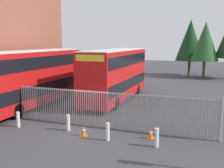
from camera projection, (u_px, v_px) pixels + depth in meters
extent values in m
plane|color=#3D3D42|center=(128.00, 100.00, 23.83)|extent=(100.00, 100.00, 0.00)
cylinder|color=gray|center=(1.00, 100.00, 18.56)|extent=(0.06, 0.06, 2.20)
cylinder|color=gray|center=(2.00, 100.00, 18.51)|extent=(0.06, 0.06, 2.20)
cylinder|color=gray|center=(4.00, 100.00, 18.46)|extent=(0.06, 0.06, 2.20)
cylinder|color=gray|center=(5.00, 101.00, 18.41)|extent=(0.06, 0.06, 2.20)
cylinder|color=gray|center=(7.00, 101.00, 18.36)|extent=(0.06, 0.06, 2.20)
cylinder|color=gray|center=(9.00, 101.00, 18.32)|extent=(0.06, 0.06, 2.20)
cylinder|color=gray|center=(10.00, 101.00, 18.27)|extent=(0.06, 0.06, 2.20)
cylinder|color=gray|center=(12.00, 101.00, 18.22)|extent=(0.06, 0.06, 2.20)
cylinder|color=gray|center=(14.00, 101.00, 18.17)|extent=(0.06, 0.06, 2.20)
cylinder|color=gray|center=(15.00, 101.00, 18.12)|extent=(0.06, 0.06, 2.20)
cylinder|color=gray|center=(17.00, 102.00, 18.08)|extent=(0.06, 0.06, 2.20)
cylinder|color=gray|center=(19.00, 102.00, 18.03)|extent=(0.06, 0.06, 2.20)
cylinder|color=gray|center=(21.00, 102.00, 17.98)|extent=(0.06, 0.06, 2.20)
cylinder|color=gray|center=(22.00, 102.00, 17.93)|extent=(0.06, 0.06, 2.20)
cylinder|color=gray|center=(24.00, 102.00, 17.88)|extent=(0.06, 0.06, 2.20)
cylinder|color=gray|center=(26.00, 102.00, 17.84)|extent=(0.06, 0.06, 2.20)
cylinder|color=gray|center=(28.00, 103.00, 17.79)|extent=(0.06, 0.06, 2.20)
cylinder|color=gray|center=(29.00, 103.00, 17.74)|extent=(0.06, 0.06, 2.20)
cylinder|color=gray|center=(31.00, 103.00, 17.69)|extent=(0.06, 0.06, 2.20)
cylinder|color=gray|center=(33.00, 103.00, 17.64)|extent=(0.06, 0.06, 2.20)
cylinder|color=gray|center=(35.00, 103.00, 17.60)|extent=(0.06, 0.06, 2.20)
cylinder|color=gray|center=(36.00, 103.00, 17.55)|extent=(0.06, 0.06, 2.20)
cylinder|color=gray|center=(38.00, 104.00, 17.50)|extent=(0.06, 0.06, 2.20)
cylinder|color=gray|center=(40.00, 104.00, 17.45)|extent=(0.06, 0.06, 2.20)
cylinder|color=gray|center=(42.00, 104.00, 17.40)|extent=(0.06, 0.06, 2.20)
cylinder|color=gray|center=(44.00, 104.00, 17.36)|extent=(0.06, 0.06, 2.20)
cylinder|color=gray|center=(46.00, 104.00, 17.31)|extent=(0.06, 0.06, 2.20)
cylinder|color=gray|center=(47.00, 104.00, 17.26)|extent=(0.06, 0.06, 2.20)
cylinder|color=gray|center=(49.00, 105.00, 17.21)|extent=(0.06, 0.06, 2.20)
cylinder|color=gray|center=(51.00, 105.00, 17.16)|extent=(0.06, 0.06, 2.20)
cylinder|color=gray|center=(53.00, 105.00, 17.12)|extent=(0.06, 0.06, 2.20)
cylinder|color=gray|center=(55.00, 105.00, 17.07)|extent=(0.06, 0.06, 2.20)
cylinder|color=gray|center=(57.00, 105.00, 17.02)|extent=(0.06, 0.06, 2.20)
cylinder|color=gray|center=(59.00, 106.00, 16.97)|extent=(0.06, 0.06, 2.20)
cylinder|color=gray|center=(61.00, 106.00, 16.92)|extent=(0.06, 0.06, 2.20)
cylinder|color=gray|center=(63.00, 106.00, 16.88)|extent=(0.06, 0.06, 2.20)
cylinder|color=gray|center=(65.00, 106.00, 16.83)|extent=(0.06, 0.06, 2.20)
cylinder|color=gray|center=(67.00, 106.00, 16.78)|extent=(0.06, 0.06, 2.20)
cylinder|color=gray|center=(69.00, 106.00, 16.73)|extent=(0.06, 0.06, 2.20)
cylinder|color=gray|center=(70.00, 107.00, 16.68)|extent=(0.06, 0.06, 2.20)
cylinder|color=gray|center=(72.00, 107.00, 16.64)|extent=(0.06, 0.06, 2.20)
cylinder|color=gray|center=(75.00, 107.00, 16.59)|extent=(0.06, 0.06, 2.20)
cylinder|color=gray|center=(77.00, 107.00, 16.54)|extent=(0.06, 0.06, 2.20)
cylinder|color=gray|center=(79.00, 107.00, 16.49)|extent=(0.06, 0.06, 2.20)
cylinder|color=gray|center=(81.00, 108.00, 16.44)|extent=(0.06, 0.06, 2.20)
cylinder|color=gray|center=(83.00, 108.00, 16.40)|extent=(0.06, 0.06, 2.20)
cylinder|color=gray|center=(85.00, 108.00, 16.35)|extent=(0.06, 0.06, 2.20)
cylinder|color=gray|center=(87.00, 108.00, 16.30)|extent=(0.06, 0.06, 2.20)
cylinder|color=gray|center=(89.00, 108.00, 16.25)|extent=(0.06, 0.06, 2.20)
cylinder|color=gray|center=(91.00, 109.00, 16.20)|extent=(0.06, 0.06, 2.20)
cylinder|color=gray|center=(93.00, 109.00, 16.16)|extent=(0.06, 0.06, 2.20)
cylinder|color=gray|center=(95.00, 109.00, 16.11)|extent=(0.06, 0.06, 2.20)
cylinder|color=gray|center=(97.00, 109.00, 16.06)|extent=(0.06, 0.06, 2.20)
cylinder|color=gray|center=(100.00, 109.00, 16.01)|extent=(0.06, 0.06, 2.20)
cylinder|color=gray|center=(102.00, 110.00, 15.96)|extent=(0.06, 0.06, 2.20)
cylinder|color=gray|center=(104.00, 110.00, 15.92)|extent=(0.06, 0.06, 2.20)
cylinder|color=gray|center=(106.00, 110.00, 15.87)|extent=(0.06, 0.06, 2.20)
cylinder|color=gray|center=(108.00, 110.00, 15.82)|extent=(0.06, 0.06, 2.20)
cylinder|color=gray|center=(111.00, 110.00, 15.77)|extent=(0.06, 0.06, 2.20)
cylinder|color=gray|center=(113.00, 111.00, 15.72)|extent=(0.06, 0.06, 2.20)
cylinder|color=gray|center=(115.00, 111.00, 15.68)|extent=(0.06, 0.06, 2.20)
cylinder|color=gray|center=(117.00, 111.00, 15.63)|extent=(0.06, 0.06, 2.20)
cylinder|color=gray|center=(120.00, 111.00, 15.58)|extent=(0.06, 0.06, 2.20)
cylinder|color=gray|center=(122.00, 112.00, 15.53)|extent=(0.06, 0.06, 2.20)
cylinder|color=gray|center=(124.00, 112.00, 15.48)|extent=(0.06, 0.06, 2.20)
cylinder|color=gray|center=(127.00, 112.00, 15.44)|extent=(0.06, 0.06, 2.20)
cylinder|color=gray|center=(129.00, 112.00, 15.39)|extent=(0.06, 0.06, 2.20)
cylinder|color=gray|center=(131.00, 112.00, 15.34)|extent=(0.06, 0.06, 2.20)
cylinder|color=gray|center=(134.00, 113.00, 15.29)|extent=(0.06, 0.06, 2.20)
cylinder|color=gray|center=(136.00, 113.00, 15.24)|extent=(0.06, 0.06, 2.20)
cylinder|color=gray|center=(138.00, 113.00, 15.20)|extent=(0.06, 0.06, 2.20)
cylinder|color=gray|center=(141.00, 113.00, 15.15)|extent=(0.06, 0.06, 2.20)
cylinder|color=gray|center=(143.00, 114.00, 15.10)|extent=(0.06, 0.06, 2.20)
cylinder|color=gray|center=(146.00, 114.00, 15.05)|extent=(0.06, 0.06, 2.20)
cylinder|color=gray|center=(148.00, 114.00, 15.00)|extent=(0.06, 0.06, 2.20)
cylinder|color=gray|center=(151.00, 114.00, 14.96)|extent=(0.06, 0.06, 2.20)
cylinder|color=gray|center=(153.00, 114.00, 14.91)|extent=(0.06, 0.06, 2.20)
cylinder|color=gray|center=(156.00, 115.00, 14.86)|extent=(0.06, 0.06, 2.20)
cylinder|color=gray|center=(158.00, 115.00, 14.81)|extent=(0.06, 0.06, 2.20)
cylinder|color=gray|center=(161.00, 115.00, 14.76)|extent=(0.06, 0.06, 2.20)
cylinder|color=gray|center=(163.00, 115.00, 14.72)|extent=(0.06, 0.06, 2.20)
cylinder|color=gray|center=(166.00, 116.00, 14.67)|extent=(0.06, 0.06, 2.20)
cylinder|color=gray|center=(168.00, 116.00, 14.62)|extent=(0.06, 0.06, 2.20)
cylinder|color=gray|center=(171.00, 116.00, 14.57)|extent=(0.06, 0.06, 2.20)
cylinder|color=gray|center=(174.00, 116.00, 14.52)|extent=(0.06, 0.06, 2.20)
cylinder|color=gray|center=(176.00, 117.00, 14.48)|extent=(0.06, 0.06, 2.20)
cylinder|color=gray|center=(179.00, 117.00, 14.43)|extent=(0.06, 0.06, 2.20)
cylinder|color=gray|center=(181.00, 117.00, 14.38)|extent=(0.06, 0.06, 2.20)
cylinder|color=gray|center=(184.00, 117.00, 14.33)|extent=(0.06, 0.06, 2.20)
cylinder|color=gray|center=(187.00, 118.00, 14.28)|extent=(0.06, 0.06, 2.20)
cylinder|color=gray|center=(190.00, 118.00, 14.24)|extent=(0.06, 0.06, 2.20)
cylinder|color=gray|center=(192.00, 118.00, 14.19)|extent=(0.06, 0.06, 2.20)
cylinder|color=gray|center=(195.00, 118.00, 14.14)|extent=(0.06, 0.06, 2.20)
cylinder|color=gray|center=(198.00, 119.00, 14.09)|extent=(0.06, 0.06, 2.20)
cylinder|color=gray|center=(201.00, 119.00, 14.04)|extent=(0.06, 0.06, 2.20)
cylinder|color=gray|center=(204.00, 119.00, 14.00)|extent=(0.06, 0.06, 2.20)
cylinder|color=gray|center=(206.00, 120.00, 13.95)|extent=(0.06, 0.06, 2.20)
cylinder|color=gray|center=(209.00, 120.00, 13.90)|extent=(0.06, 0.06, 2.20)
cylinder|color=gray|center=(212.00, 120.00, 13.85)|extent=(0.06, 0.06, 2.20)
cylinder|color=gray|center=(215.00, 120.00, 13.80)|extent=(0.06, 0.06, 2.20)
cylinder|color=gray|center=(218.00, 121.00, 13.76)|extent=(0.06, 0.06, 2.20)
cylinder|color=gray|center=(221.00, 121.00, 13.71)|extent=(0.06, 0.06, 2.20)
cylinder|color=gray|center=(81.00, 91.00, 16.26)|extent=(15.84, 0.07, 0.07)
cylinder|color=gray|center=(221.00, 119.00, 13.70)|extent=(0.14, 0.14, 2.35)
cube|color=red|center=(34.00, 77.00, 21.10)|extent=(2.50, 10.80, 4.00)
cube|color=black|center=(34.00, 87.00, 21.23)|extent=(2.54, 10.37, 0.90)
cube|color=black|center=(33.00, 62.00, 20.91)|extent=(2.54, 10.37, 0.90)
cube|color=silver|center=(32.00, 51.00, 20.78)|extent=(2.50, 10.80, 0.08)
cylinder|color=black|center=(18.00, 111.00, 17.91)|extent=(0.30, 1.04, 1.04)
cylinder|color=black|center=(44.00, 92.00, 24.52)|extent=(0.30, 1.04, 1.04)
cylinder|color=black|center=(66.00, 94.00, 23.76)|extent=(0.30, 1.04, 1.04)
cube|color=red|center=(116.00, 73.00, 23.36)|extent=(2.50, 10.80, 4.00)
cube|color=black|center=(116.00, 82.00, 23.49)|extent=(2.54, 10.37, 0.90)
cube|color=black|center=(116.00, 60.00, 23.17)|extent=(2.54, 10.37, 0.90)
cube|color=yellow|center=(90.00, 58.00, 18.14)|extent=(2.12, 0.12, 0.44)
cube|color=silver|center=(116.00, 50.00, 23.04)|extent=(2.50, 10.80, 0.08)
cylinder|color=black|center=(89.00, 101.00, 20.92)|extent=(0.30, 1.04, 1.04)
cylinder|color=black|center=(115.00, 103.00, 20.17)|extent=(0.30, 1.04, 1.04)
cylinder|color=black|center=(116.00, 88.00, 26.78)|extent=(0.30, 1.04, 1.04)
cylinder|color=black|center=(137.00, 89.00, 26.02)|extent=(0.30, 1.04, 1.04)
cylinder|color=silver|center=(18.00, 120.00, 16.11)|extent=(0.20, 0.20, 0.95)
cylinder|color=silver|center=(68.00, 123.00, 15.48)|extent=(0.20, 0.20, 0.95)
cylinder|color=silver|center=(108.00, 132.00, 13.93)|extent=(0.20, 0.20, 0.95)
cylinder|color=silver|center=(157.00, 138.00, 13.07)|extent=(0.20, 0.20, 0.95)
cube|color=orange|center=(84.00, 136.00, 14.69)|extent=(0.34, 0.34, 0.04)
cone|color=orange|center=(84.00, 130.00, 14.64)|extent=(0.28, 0.28, 0.55)
cylinder|color=white|center=(84.00, 130.00, 14.64)|extent=(0.19, 0.19, 0.07)
cube|color=orange|center=(151.00, 138.00, 14.28)|extent=(0.34, 0.34, 0.04)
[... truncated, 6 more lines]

